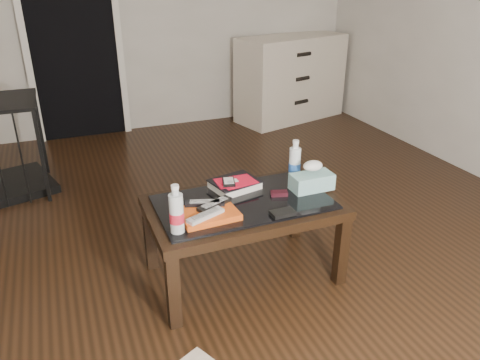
% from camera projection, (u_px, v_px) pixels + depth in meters
% --- Properties ---
extents(ground, '(5.00, 5.00, 0.00)m').
position_uv_depth(ground, '(193.00, 252.00, 2.84)').
color(ground, black).
rests_on(ground, ground).
extents(doorway, '(0.90, 0.08, 2.07)m').
position_uv_depth(doorway, '(72.00, 31.00, 4.36)').
color(doorway, black).
rests_on(doorway, ground).
extents(coffee_table, '(1.00, 0.60, 0.46)m').
position_uv_depth(coffee_table, '(243.00, 212.00, 2.48)').
color(coffee_table, black).
rests_on(coffee_table, ground).
extents(dresser, '(1.29, 0.79, 0.90)m').
position_uv_depth(dresser, '(291.00, 78.00, 5.14)').
color(dresser, beige).
rests_on(dresser, ground).
extents(magazines, '(0.29, 0.22, 0.03)m').
position_uv_depth(magazines, '(208.00, 214.00, 2.29)').
color(magazines, '#D34D13').
rests_on(magazines, coffee_table).
extents(remote_silver, '(0.20, 0.12, 0.02)m').
position_uv_depth(remote_silver, '(206.00, 215.00, 2.23)').
color(remote_silver, '#AFB0B4').
rests_on(remote_silver, magazines).
extents(remote_black_front, '(0.20, 0.13, 0.02)m').
position_uv_depth(remote_black_front, '(215.00, 204.00, 2.33)').
color(remote_black_front, black).
rests_on(remote_black_front, magazines).
extents(remote_black_back, '(0.21, 0.11, 0.02)m').
position_uv_depth(remote_black_back, '(205.00, 203.00, 2.34)').
color(remote_black_back, black).
rests_on(remote_black_back, magazines).
extents(textbook, '(0.29, 0.25, 0.05)m').
position_uv_depth(textbook, '(235.00, 184.00, 2.58)').
color(textbook, black).
rests_on(textbook, coffee_table).
extents(dvd_mailers, '(0.19, 0.14, 0.01)m').
position_uv_depth(dvd_mailers, '(233.00, 181.00, 2.56)').
color(dvd_mailers, red).
rests_on(dvd_mailers, textbook).
extents(ipod, '(0.09, 0.12, 0.02)m').
position_uv_depth(ipod, '(229.00, 182.00, 2.53)').
color(ipod, black).
rests_on(ipod, dvd_mailers).
extents(flip_phone, '(0.10, 0.07, 0.02)m').
position_uv_depth(flip_phone, '(279.00, 193.00, 2.51)').
color(flip_phone, black).
rests_on(flip_phone, coffee_table).
extents(wallet, '(0.12, 0.07, 0.02)m').
position_uv_depth(wallet, '(283.00, 213.00, 2.31)').
color(wallet, black).
rests_on(wallet, coffee_table).
extents(water_bottle_left, '(0.07, 0.07, 0.24)m').
position_uv_depth(water_bottle_left, '(176.00, 209.00, 2.12)').
color(water_bottle_left, silver).
rests_on(water_bottle_left, coffee_table).
extents(water_bottle_right, '(0.07, 0.07, 0.24)m').
position_uv_depth(water_bottle_right, '(295.00, 160.00, 2.65)').
color(water_bottle_right, white).
rests_on(water_bottle_right, coffee_table).
extents(tissue_box, '(0.23, 0.12, 0.09)m').
position_uv_depth(tissue_box, '(312.00, 182.00, 2.56)').
color(tissue_box, teal).
rests_on(tissue_box, coffee_table).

